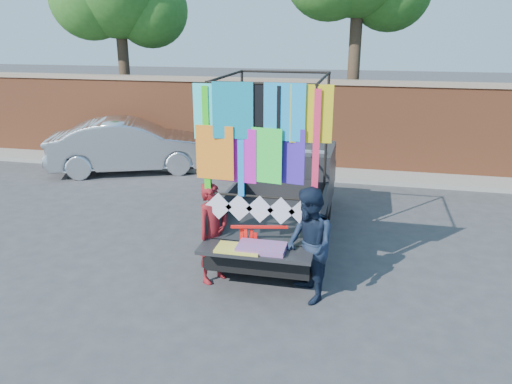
% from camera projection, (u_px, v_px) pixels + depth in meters
% --- Properties ---
extents(ground, '(90.00, 90.00, 0.00)m').
position_uv_depth(ground, '(264.00, 276.00, 8.44)').
color(ground, '#38383A').
rests_on(ground, ground).
extents(brick_wall, '(30.00, 0.45, 2.61)m').
position_uv_depth(brick_wall, '(314.00, 124.00, 14.52)').
color(brick_wall, '#974C2B').
rests_on(brick_wall, ground).
extents(curb, '(30.00, 1.20, 0.12)m').
position_uv_depth(curb, '(310.00, 173.00, 14.26)').
color(curb, gray).
rests_on(curb, ground).
extents(pickup_truck, '(2.06, 5.18, 3.26)m').
position_uv_depth(pickup_truck, '(286.00, 191.00, 10.19)').
color(pickup_truck, black).
rests_on(pickup_truck, ground).
extents(sedan, '(4.88, 3.24, 1.52)m').
position_uv_depth(sedan, '(131.00, 146.00, 14.43)').
color(sedan, silver).
rests_on(sedan, ground).
extents(woman, '(0.64, 0.73, 1.68)m').
position_uv_depth(woman, '(213.00, 233.00, 8.06)').
color(woman, maroon).
rests_on(woman, ground).
extents(man, '(0.99, 1.08, 1.78)m').
position_uv_depth(man, '(309.00, 245.00, 7.48)').
color(man, '#152034').
rests_on(man, ground).
extents(streamer_bundle, '(0.88, 0.23, 0.62)m').
position_uv_depth(streamer_bundle, '(253.00, 237.00, 7.77)').
color(streamer_bundle, red).
rests_on(streamer_bundle, ground).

